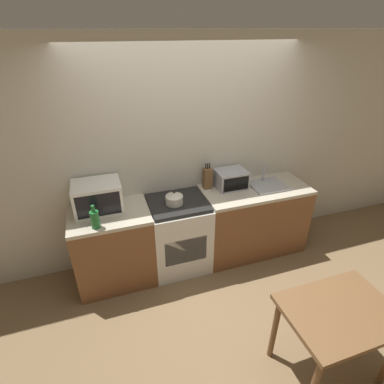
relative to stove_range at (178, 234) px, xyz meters
name	(u,v)px	position (x,y,z in m)	size (l,w,h in m)	color
ground_plane	(217,297)	(0.24, -0.66, -0.45)	(16.00, 16.00, 0.00)	brown
wall_back	(188,155)	(0.24, 0.34, 0.85)	(10.00, 0.06, 2.60)	beige
counter_left_run	(114,247)	(-0.75, 0.00, 0.00)	(0.84, 0.62, 0.90)	brown
counter_right_run	(252,219)	(0.99, 0.00, 0.00)	(1.31, 0.62, 0.90)	brown
stove_range	(178,234)	(0.00, 0.00, 0.00)	(0.67, 0.62, 0.90)	silver
kettle	(174,198)	(-0.04, -0.03, 0.52)	(0.19, 0.19, 0.17)	beige
microwave	(98,197)	(-0.84, 0.10, 0.61)	(0.49, 0.38, 0.32)	silver
bottle	(95,219)	(-0.89, -0.22, 0.55)	(0.09, 0.09, 0.25)	#1E662D
knife_block	(207,178)	(0.43, 0.21, 0.58)	(0.10, 0.09, 0.32)	brown
toaster_oven	(231,179)	(0.71, 0.14, 0.56)	(0.36, 0.30, 0.21)	#999BA0
sink_basin	(268,185)	(1.16, 0.01, 0.47)	(0.42, 0.37, 0.24)	#999BA0
dining_table	(338,320)	(0.81, -1.67, 0.18)	(0.85, 0.62, 0.73)	brown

